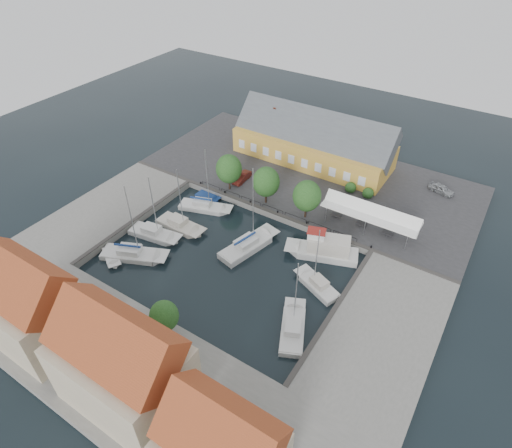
{
  "coord_description": "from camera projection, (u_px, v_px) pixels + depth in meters",
  "views": [
    {
      "loc": [
        26.43,
        -35.26,
        40.54
      ],
      "look_at": [
        0.0,
        6.0,
        1.5
      ],
      "focal_mm": 30.0,
      "sensor_mm": 36.0,
      "label": 1
    }
  ],
  "objects": [
    {
      "name": "ground",
      "position": [
        233.0,
        255.0,
        59.64
      ],
      "size": [
        140.0,
        140.0,
        0.0
      ],
      "primitive_type": "plane",
      "color": "black",
      "rests_on": "ground"
    },
    {
      "name": "north_quay",
      "position": [
        309.0,
        177.0,
        74.47
      ],
      "size": [
        56.0,
        26.0,
        1.0
      ],
      "primitive_type": "cube",
      "color": "#2D2D30",
      "rests_on": "ground"
    },
    {
      "name": "west_quay",
      "position": [
        111.0,
        209.0,
        67.29
      ],
      "size": [
        12.0,
        24.0,
        1.0
      ],
      "primitive_type": "cube",
      "color": "slate",
      "rests_on": "ground"
    },
    {
      "name": "east_quay",
      "position": [
        380.0,
        332.0,
        48.73
      ],
      "size": [
        12.0,
        24.0,
        1.0
      ],
      "primitive_type": "cube",
      "color": "slate",
      "rests_on": "ground"
    },
    {
      "name": "south_bank",
      "position": [
        119.0,
        364.0,
        45.5
      ],
      "size": [
        56.0,
        14.0,
        1.0
      ],
      "primitive_type": "cube",
      "color": "slate",
      "rests_on": "ground"
    },
    {
      "name": "quay_edge_fittings",
      "position": [
        251.0,
        231.0,
        62.09
      ],
      "size": [
        56.0,
        24.72,
        0.4
      ],
      "color": "#383533",
      "rests_on": "north_quay"
    },
    {
      "name": "warehouse",
      "position": [
        311.0,
        141.0,
        76.65
      ],
      "size": [
        28.56,
        14.0,
        9.55
      ],
      "color": "gold",
      "rests_on": "north_quay"
    },
    {
      "name": "tent_canopy",
      "position": [
        371.0,
        214.0,
        60.99
      ],
      "size": [
        14.0,
        4.0,
        2.83
      ],
      "color": "white",
      "rests_on": "north_quay"
    },
    {
      "name": "quay_trees",
      "position": [
        266.0,
        182.0,
        65.34
      ],
      "size": [
        18.2,
        4.2,
        6.3
      ],
      "color": "black",
      "rests_on": "north_quay"
    },
    {
      "name": "car_silver",
      "position": [
        441.0,
        189.0,
        69.48
      ],
      "size": [
        4.56,
        2.8,
        1.45
      ],
      "primitive_type": "imported",
      "rotation": [
        0.0,
        0.0,
        1.3
      ],
      "color": "#999DA1",
      "rests_on": "north_quay"
    },
    {
      "name": "car_red",
      "position": [
        242.0,
        177.0,
        72.25
      ],
      "size": [
        1.68,
        4.32,
        1.4
      ],
      "primitive_type": "imported",
      "rotation": [
        0.0,
        0.0,
        0.05
      ],
      "color": "#541913",
      "rests_on": "north_quay"
    },
    {
      "name": "center_sailboat",
      "position": [
        248.0,
        246.0,
        60.53
      ],
      "size": [
        5.06,
        10.1,
        13.32
      ],
      "color": "silver",
      "rests_on": "ground"
    },
    {
      "name": "trawler",
      "position": [
        324.0,
        250.0,
        58.91
      ],
      "size": [
        10.46,
        6.2,
        5.0
      ],
      "color": "silver",
      "rests_on": "ground"
    },
    {
      "name": "east_boat_b",
      "position": [
        317.0,
        286.0,
        54.69
      ],
      "size": [
        7.13,
        4.72,
        9.6
      ],
      "color": "silver",
      "rests_on": "ground"
    },
    {
      "name": "east_boat_c",
      "position": [
        293.0,
        329.0,
        49.42
      ],
      "size": [
        5.67,
        8.4,
        10.5
      ],
      "color": "silver",
      "rests_on": "ground"
    },
    {
      "name": "west_boat_a",
      "position": [
        204.0,
        208.0,
        67.89
      ],
      "size": [
        8.83,
        5.02,
        11.41
      ],
      "color": "silver",
      "rests_on": "ground"
    },
    {
      "name": "west_boat_b",
      "position": [
        180.0,
        226.0,
        64.27
      ],
      "size": [
        8.13,
        2.89,
        11.03
      ],
      "color": "beige",
      "rests_on": "ground"
    },
    {
      "name": "west_boat_c",
      "position": [
        154.0,
        235.0,
        62.7
      ],
      "size": [
        8.39,
        3.76,
        11.02
      ],
      "color": "silver",
      "rests_on": "ground"
    },
    {
      "name": "west_boat_d",
      "position": [
        133.0,
        255.0,
        59.21
      ],
      "size": [
        9.66,
        6.33,
        12.46
      ],
      "color": "silver",
      "rests_on": "ground"
    },
    {
      "name": "launch_sw",
      "position": [
        112.0,
        258.0,
        59.04
      ],
      "size": [
        4.82,
        3.82,
        0.98
      ],
      "color": "silver",
      "rests_on": "ground"
    },
    {
      "name": "launch_nw",
      "position": [
        208.0,
        198.0,
        70.4
      ],
      "size": [
        4.37,
        1.79,
        0.88
      ],
      "color": "navy",
      "rests_on": "ground"
    },
    {
      "name": "townhouses",
      "position": [
        105.0,
        359.0,
        39.89
      ],
      "size": [
        36.3,
        8.5,
        12.0
      ],
      "color": "tan",
      "rests_on": "south_bank"
    }
  ]
}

